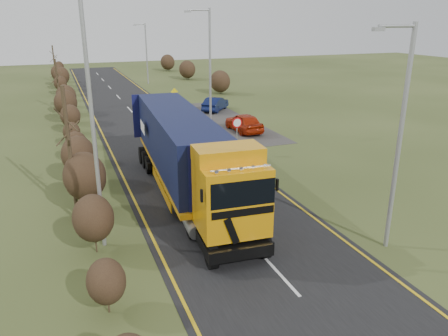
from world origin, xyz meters
TOP-DOWN VIEW (x-y plane):
  - ground at (0.00, 0.00)m, footprint 160.00×160.00m
  - road at (0.00, 10.00)m, footprint 8.00×120.00m
  - layby at (6.50, 20.00)m, footprint 6.00×18.00m
  - lane_markings at (0.00, 9.69)m, footprint 7.52×116.00m
  - hedgerow at (-6.00, 7.89)m, footprint 2.24×102.04m
  - lorry at (-1.06, 4.27)m, footprint 3.40×15.52m
  - car_red_hatchback at (7.19, 15.69)m, footprint 1.93×4.47m
  - car_blue_sedan at (7.93, 24.49)m, footprint 3.74×4.07m
  - streetlight_near at (4.93, -3.71)m, footprint 1.85×0.18m
  - streetlight_mid at (4.48, 16.47)m, footprint 2.02×0.19m
  - streetlight_far at (5.48, 45.77)m, footprint 1.73×0.18m
  - left_pole at (-5.64, 0.49)m, footprint 0.16×0.16m
  - speed_sign at (4.20, 10.03)m, footprint 0.71×0.10m
  - warning_board at (4.60, 27.68)m, footprint 0.76×0.11m

SIDE VIEW (x-z plane):
  - ground at x=0.00m, z-range 0.00..0.00m
  - road at x=0.00m, z-range 0.00..0.02m
  - layby at x=6.50m, z-range 0.00..0.02m
  - lane_markings at x=0.00m, z-range 0.03..0.03m
  - car_blue_sedan at x=7.93m, z-range 0.00..1.35m
  - car_red_hatchback at x=7.19m, z-range 0.00..1.50m
  - warning_board at x=4.60m, z-range 0.22..2.21m
  - hedgerow at x=-6.00m, z-range -1.41..4.64m
  - speed_sign at x=4.20m, z-range 0.54..3.10m
  - lorry at x=-1.06m, z-range 0.29..4.57m
  - streetlight_far at x=5.48m, z-range 0.39..8.47m
  - streetlight_near at x=4.93m, z-range 0.43..9.10m
  - left_pole at x=-5.64m, z-range 0.00..9.80m
  - streetlight_mid at x=4.48m, z-range 0.50..9.99m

